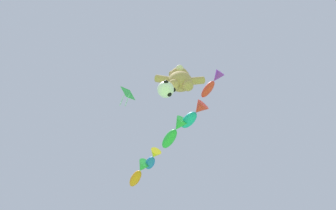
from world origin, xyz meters
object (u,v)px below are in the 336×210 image
(fish_kite_teal, at_px, (194,114))
(fish_kite_emerald, at_px, (174,132))
(soccer_ball_kite, at_px, (166,90))
(fish_kite_tangerine, at_px, (139,173))
(teddy_bear_kite, at_px, (180,79))
(diamond_kite, at_px, (128,94))
(fish_kite_crimson, at_px, (212,83))
(fish_kite_cobalt, at_px, (152,159))

(fish_kite_teal, xyz_separation_m, fish_kite_emerald, (-1.17, 1.27, -0.03))
(soccer_ball_kite, bearing_deg, fish_kite_tangerine, 102.41)
(fish_kite_teal, relative_size, fish_kite_emerald, 0.85)
(teddy_bear_kite, relative_size, fish_kite_teal, 1.22)
(fish_kite_tangerine, distance_m, diamond_kite, 5.78)
(diamond_kite, bearing_deg, fish_kite_tangerine, 82.09)
(teddy_bear_kite, bearing_deg, soccer_ball_kite, -176.00)
(teddy_bear_kite, xyz_separation_m, fish_kite_tangerine, (-2.37, 7.66, 2.45))
(soccer_ball_kite, bearing_deg, fish_kite_emerald, 80.80)
(fish_kite_crimson, xyz_separation_m, diamond_kite, (-5.21, 1.32, 1.22))
(fish_kite_teal, relative_size, diamond_kite, 0.76)
(soccer_ball_kite, xyz_separation_m, diamond_kite, (-2.49, 2.03, 5.07))
(fish_kite_crimson, distance_m, fish_kite_tangerine, 8.30)
(teddy_bear_kite, relative_size, diamond_kite, 0.93)
(teddy_bear_kite, xyz_separation_m, fish_kite_cobalt, (-1.42, 6.46, 2.52))
(fish_kite_cobalt, relative_size, diamond_kite, 0.65)
(fish_kite_cobalt, bearing_deg, teddy_bear_kite, -77.60)
(fish_kite_teal, relative_size, fish_kite_tangerine, 0.85)
(fish_kite_crimson, height_order, fish_kite_emerald, fish_kite_emerald)
(soccer_ball_kite, height_order, fish_kite_crimson, fish_kite_crimson)
(fish_kite_teal, bearing_deg, fish_kite_cobalt, 124.17)
(teddy_bear_kite, bearing_deg, fish_kite_crimson, 17.80)
(fish_kite_emerald, distance_m, diamond_kite, 3.92)
(soccer_ball_kite, relative_size, diamond_kite, 0.28)
(soccer_ball_kite, distance_m, fish_kite_tangerine, 9.00)
(soccer_ball_kite, xyz_separation_m, fish_kite_crimson, (2.73, 0.71, 3.85))
(teddy_bear_kite, distance_m, fish_kite_crimson, 2.92)
(fish_kite_crimson, bearing_deg, fish_kite_emerald, 122.34)
(fish_kite_emerald, xyz_separation_m, diamond_kite, (-3.13, -1.97, 1.29))
(fish_kite_cobalt, bearing_deg, soccer_ball_kite, -83.43)
(teddy_bear_kite, relative_size, soccer_ball_kite, 3.27)
(fish_kite_tangerine, height_order, diamond_kite, diamond_kite)
(soccer_ball_kite, distance_m, fish_kite_cobalt, 7.89)
(teddy_bear_kite, height_order, fish_kite_teal, fish_kite_teal)
(teddy_bear_kite, relative_size, fish_kite_crimson, 1.38)
(fish_kite_emerald, bearing_deg, fish_kite_crimson, -57.66)
(soccer_ball_kite, relative_size, fish_kite_teal, 0.37)
(fish_kite_cobalt, bearing_deg, fish_kite_emerald, -60.95)
(fish_kite_crimson, relative_size, fish_kite_tangerine, 0.75)
(fish_kite_tangerine, bearing_deg, fish_kite_teal, -54.81)
(fish_kite_teal, height_order, fish_kite_tangerine, fish_kite_tangerine)
(teddy_bear_kite, height_order, fish_kite_cobalt, fish_kite_cobalt)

